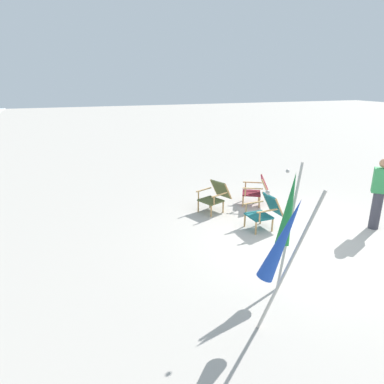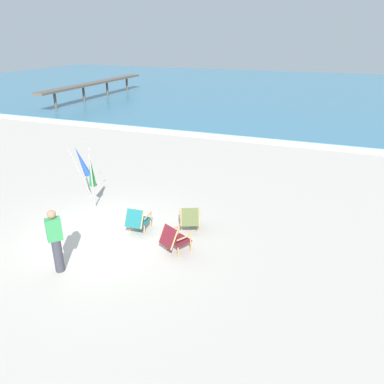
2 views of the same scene
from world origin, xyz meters
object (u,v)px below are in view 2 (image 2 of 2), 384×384
Objects in this scene: beach_chair_back_left at (174,239)px; beach_chair_front_right at (190,218)px; beach_chair_front_left at (137,219)px; umbrella_furled_green at (91,171)px; person_near_chairs at (56,241)px; umbrella_furled_blue at (82,162)px.

beach_chair_back_left reaches higher than beach_chair_front_right.
beach_chair_back_left is at bearing -23.57° from beach_chair_front_left.
umbrella_furled_green is 3.49m from person_near_chairs.
umbrella_furled_green reaches higher than beach_chair_back_left.
umbrella_furled_blue is (-4.32, 0.95, 0.89)m from beach_chair_front_right.
umbrella_furled_green is at bearing 156.63° from beach_chair_back_left.
person_near_chairs is (-0.86, -2.35, 0.41)m from beach_chair_front_left.
beach_chair_front_right is (1.37, 0.64, -0.00)m from beach_chair_front_left.
umbrella_furled_green is (-2.07, 0.89, 0.90)m from beach_chair_front_left.
umbrella_furled_blue is at bearing 153.19° from beach_chair_back_left.
umbrella_furled_blue is (-4.37, 2.21, 0.88)m from beach_chair_back_left.
beach_chair_back_left is at bearing 37.34° from person_near_chairs.
person_near_chairs is (1.21, -3.24, -0.48)m from umbrella_furled_green.
person_near_chairs reaches higher than beach_chair_back_left.
beach_chair_back_left is 0.45× the size of umbrella_furled_green.
beach_chair_front_right is at bearing 53.40° from person_near_chairs.
umbrella_furled_green is at bearing 175.90° from beach_chair_front_right.
umbrella_furled_green is (-3.44, 0.25, 0.90)m from beach_chair_front_right.
person_near_chairs reaches higher than beach_chair_front_right.
umbrella_furled_blue reaches higher than beach_chair_front_left.
umbrella_furled_blue is at bearing 151.70° from beach_chair_front_left.
person_near_chairs reaches higher than beach_chair_front_left.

